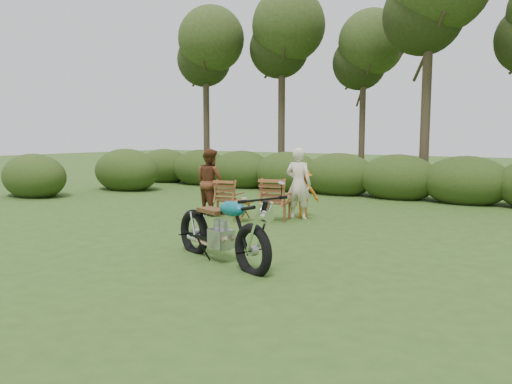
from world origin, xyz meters
The scene contains 10 objects.
ground centered at (0.00, 0.00, 0.00)m, with size 80.00×80.00×0.00m, color #2C4818.
tree_line centered at (0.50, 9.74, 3.81)m, with size 22.52×11.62×8.14m.
motorcycle centered at (0.14, -0.26, 0.00)m, with size 2.33×0.89×1.33m, color #0EA0B6, non-canonical shape.
lawn_chair_right centered at (-1.13, 3.50, 0.00)m, with size 0.68×0.68×0.99m, color #5D2C17, non-canonical shape.
lawn_chair_left centered at (-2.42, 3.44, 0.00)m, with size 0.62×0.62×0.90m, color #632E18, non-canonical shape.
side_table centered at (-1.69, 2.89, 0.24)m, with size 0.46×0.39×0.47m, color brown, non-canonical shape.
cup centered at (-1.64, 2.93, 0.52)m, with size 0.11×0.11×0.09m, color beige.
adult_a centered at (-0.75, 3.89, 0.00)m, with size 0.62×0.41×1.70m, color beige.
adult_b centered at (-2.92, 3.27, 0.00)m, with size 0.81×0.63×1.66m, color brown.
child centered at (-0.79, 4.19, 0.00)m, with size 0.76×0.44×1.18m, color orange.
Camera 1 is at (4.88, -6.42, 2.03)m, focal length 35.00 mm.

